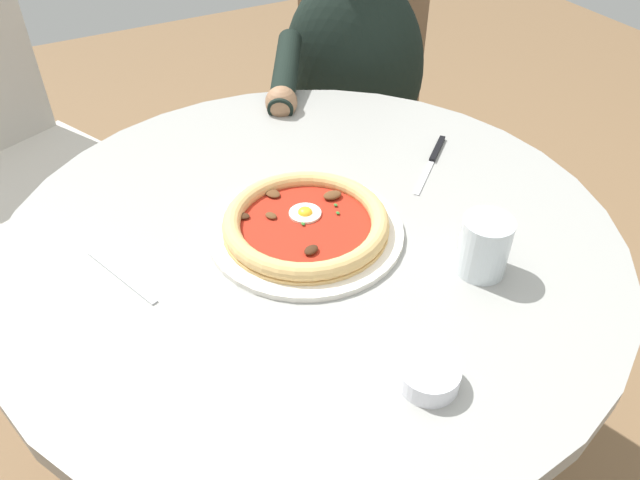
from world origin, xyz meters
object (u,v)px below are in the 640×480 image
(dining_table, at_px, (311,291))
(cafe_chair_spare_far, at_px, (8,140))
(water_glass, at_px, (484,249))
(diner_person, at_px, (350,140))
(pizza_on_plate, at_px, (306,225))
(fork_utensil, at_px, (122,277))
(cafe_chair_diner, at_px, (356,104))
(ramekin_capers, at_px, (429,375))
(steak_knife, at_px, (434,156))

(dining_table, xyz_separation_m, cafe_chair_spare_far, (-0.90, -0.42, -0.04))
(water_glass, distance_m, diner_person, 0.86)
(pizza_on_plate, height_order, fork_utensil, pizza_on_plate)
(cafe_chair_diner, height_order, cafe_chair_spare_far, cafe_chair_spare_far)
(ramekin_capers, xyz_separation_m, fork_utensil, (-0.38, -0.29, -0.01))
(water_glass, relative_size, diner_person, 0.08)
(pizza_on_plate, xyz_separation_m, ramekin_capers, (0.34, -0.00, -0.00))
(pizza_on_plate, relative_size, diner_person, 0.29)
(ramekin_capers, height_order, cafe_chair_diner, cafe_chair_diner)
(fork_utensil, height_order, cafe_chair_diner, cafe_chair_diner)
(dining_table, xyz_separation_m, cafe_chair_diner, (-0.68, 0.50, -0.06))
(steak_knife, distance_m, diner_person, 0.55)
(ramekin_capers, relative_size, cafe_chair_diner, 0.09)
(dining_table, bearing_deg, fork_utensil, -96.18)
(ramekin_capers, height_order, cafe_chair_spare_far, cafe_chair_spare_far)
(water_glass, bearing_deg, cafe_chair_spare_far, -151.43)
(water_glass, height_order, cafe_chair_spare_far, cafe_chair_spare_far)
(cafe_chair_spare_far, bearing_deg, pizza_on_plate, 24.33)
(fork_utensil, relative_size, cafe_chair_spare_far, 0.17)
(steak_knife, bearing_deg, ramekin_capers, -37.18)
(dining_table, height_order, diner_person, diner_person)
(water_glass, xyz_separation_m, fork_utensil, (-0.24, -0.49, -0.04))
(dining_table, relative_size, cafe_chair_diner, 1.19)
(pizza_on_plate, xyz_separation_m, cafe_chair_diner, (-0.69, 0.51, -0.22))
(water_glass, bearing_deg, cafe_chair_diner, 160.27)
(pizza_on_plate, distance_m, cafe_chair_diner, 0.89)
(dining_table, height_order, cafe_chair_diner, cafe_chair_diner)
(pizza_on_plate, bearing_deg, fork_utensil, -97.40)
(ramekin_capers, xyz_separation_m, cafe_chair_spare_far, (-1.24, -0.41, -0.20))
(water_glass, bearing_deg, dining_table, -138.75)
(diner_person, distance_m, cafe_chair_spare_far, 0.90)
(water_glass, relative_size, cafe_chair_spare_far, 0.10)
(steak_knife, bearing_deg, cafe_chair_spare_far, -137.97)
(dining_table, height_order, steak_knife, steak_knife)
(pizza_on_plate, distance_m, water_glass, 0.28)
(cafe_chair_diner, bearing_deg, steak_knife, -17.57)
(cafe_chair_spare_far, bearing_deg, cafe_chair_diner, 76.75)
(steak_knife, xyz_separation_m, fork_utensil, (0.05, -0.62, -0.00))
(fork_utensil, bearing_deg, steak_knife, 94.67)
(fork_utensil, xyz_separation_m, cafe_chair_spare_far, (-0.86, -0.11, -0.18))
(dining_table, distance_m, fork_utensil, 0.34)
(fork_utensil, height_order, diner_person, diner_person)
(dining_table, height_order, ramekin_capers, ramekin_capers)
(steak_knife, height_order, cafe_chair_diner, cafe_chair_diner)
(diner_person, relative_size, cafe_chair_diner, 1.29)
(dining_table, distance_m, diner_person, 0.71)
(dining_table, relative_size, diner_person, 0.92)
(pizza_on_plate, bearing_deg, diner_person, 143.20)
(steak_knife, distance_m, fork_utensil, 0.62)
(water_glass, xyz_separation_m, cafe_chair_diner, (-0.89, 0.32, -0.25))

